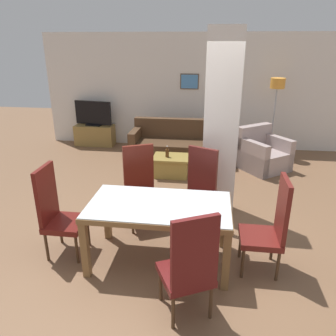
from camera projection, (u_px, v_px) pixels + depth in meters
name	position (u px, v px, depth m)	size (l,w,h in m)	color
ground_plane	(160.00, 260.00, 4.01)	(18.00, 18.00, 0.00)	brown
back_wall	(190.00, 92.00, 7.92)	(7.20, 0.09, 2.70)	white
divider_pillar	(221.00, 127.00, 4.71)	(0.49, 0.30, 2.70)	white
dining_table	(159.00, 216.00, 3.79)	(1.64, 0.89, 0.77)	brown
dining_chair_head_left	(57.00, 211.00, 3.96)	(0.46, 0.46, 1.15)	#5A1611
dining_chair_far_right	(198.00, 188.00, 4.56)	(0.61, 0.61, 1.15)	#571C18
dining_chair_near_right	(190.00, 266.00, 2.99)	(0.62, 0.62, 1.15)	#5A1616
dining_chair_far_left	(141.00, 185.00, 4.66)	(0.61, 0.61, 1.15)	#601D13
dining_chair_head_right	(271.00, 225.00, 3.64)	(0.46, 0.46, 1.15)	maroon
sofa	(179.00, 146.00, 7.35)	(2.12, 0.85, 0.86)	#4C331F
armchair	(262.00, 155.00, 6.77)	(1.18, 1.18, 0.87)	#A99591
coffee_table	(172.00, 166.00, 6.46)	(0.72, 0.55, 0.39)	olive
bottle	(167.00, 153.00, 6.34)	(0.07, 0.07, 0.22)	#4C2D14
tv_stand	(95.00, 135.00, 8.36)	(0.98, 0.40, 0.51)	olive
tv_screen	(93.00, 114.00, 8.15)	(0.96, 0.26, 0.61)	black
floor_lamp	(277.00, 91.00, 7.17)	(0.31, 0.31, 1.76)	#B7B7BC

